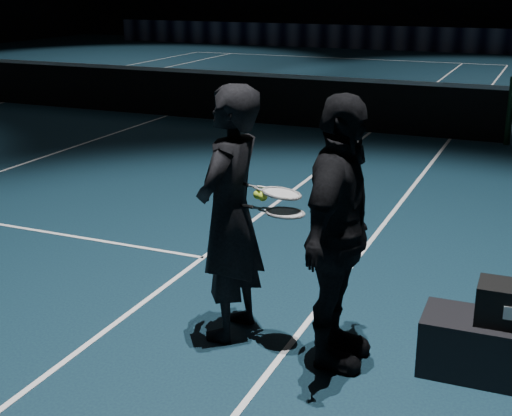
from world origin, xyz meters
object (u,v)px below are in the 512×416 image
(racket_lower, at_px, (285,213))
(player_b, at_px, (338,234))
(tennis_balls, at_px, (261,193))
(racket_upper, at_px, (282,193))
(player_a, at_px, (230,214))

(racket_lower, bearing_deg, player_b, 0.00)
(racket_lower, height_order, tennis_balls, tennis_balls)
(racket_upper, relative_size, tennis_balls, 5.67)
(player_b, relative_size, racket_lower, 2.78)
(player_a, distance_m, racket_lower, 0.46)
(racket_lower, xyz_separation_m, racket_upper, (-0.04, 0.05, 0.12))
(player_b, distance_m, racket_upper, 0.50)
(player_a, height_order, racket_lower, player_a)
(player_a, height_order, player_b, same)
(racket_lower, bearing_deg, tennis_balls, 178.53)
(player_a, relative_size, racket_upper, 2.78)
(player_b, height_order, racket_lower, player_b)
(racket_lower, relative_size, tennis_balls, 5.67)
(player_b, xyz_separation_m, tennis_balls, (-0.59, 0.07, 0.20))
(racket_lower, height_order, racket_upper, racket_upper)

